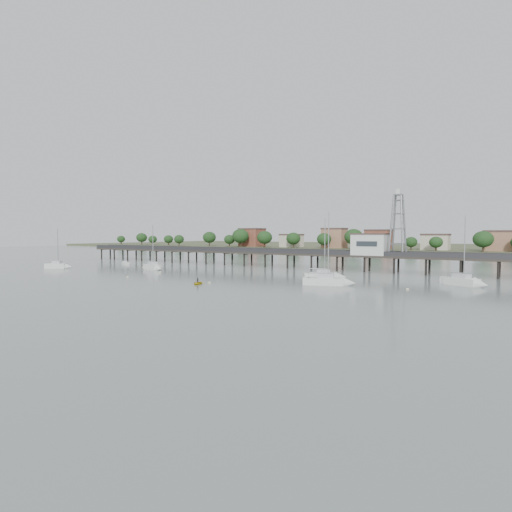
# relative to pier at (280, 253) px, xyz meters

# --- Properties ---
(ground_plane) EXTENTS (500.00, 500.00, 0.00)m
(ground_plane) POSITION_rel_pier_xyz_m (0.00, -60.00, -3.79)
(ground_plane) COLOR slate
(ground_plane) RESTS_ON ground
(pier) EXTENTS (150.00, 5.00, 5.50)m
(pier) POSITION_rel_pier_xyz_m (0.00, 0.00, 0.00)
(pier) COLOR #2D2823
(pier) RESTS_ON ground
(pier_building) EXTENTS (8.40, 5.40, 5.30)m
(pier_building) POSITION_rel_pier_xyz_m (25.00, 0.00, 2.87)
(pier_building) COLOR silver
(pier_building) RESTS_ON ground
(lattice_tower) EXTENTS (3.20, 3.20, 15.50)m
(lattice_tower) POSITION_rel_pier_xyz_m (31.50, 0.00, 7.31)
(lattice_tower) COLOR slate
(lattice_tower) RESTS_ON ground
(sailboat_e) EXTENTS (8.06, 5.73, 13.08)m
(sailboat_e) POSITION_rel_pier_xyz_m (48.47, -18.30, -3.15)
(sailboat_e) COLOR white
(sailboat_e) RESTS_ON ground
(sailboat_d) EXTENTS (8.72, 5.08, 13.84)m
(sailboat_d) POSITION_rel_pier_xyz_m (28.16, -30.06, -3.16)
(sailboat_d) COLOR white
(sailboat_d) RESTS_ON ground
(sailboat_a) EXTENTS (6.70, 4.75, 11.01)m
(sailboat_a) POSITION_rel_pier_xyz_m (-47.16, -34.53, -3.14)
(sailboat_a) COLOR white
(sailboat_a) RESTS_ON ground
(sailboat_c) EXTENTS (7.76, 6.16, 12.91)m
(sailboat_c) POSITION_rel_pier_xyz_m (23.63, -21.67, -3.15)
(sailboat_c) COLOR white
(sailboat_c) RESTS_ON ground
(sailboat_b) EXTENTS (7.41, 4.03, 11.87)m
(sailboat_b) POSITION_rel_pier_xyz_m (-22.70, -24.34, -3.15)
(sailboat_b) COLOR white
(sailboat_b) RESTS_ON ground
(white_tender) EXTENTS (3.51, 2.56, 1.26)m
(white_tender) POSITION_rel_pier_xyz_m (-43.05, -16.38, -3.40)
(white_tender) COLOR white
(white_tender) RESTS_ON ground
(yellow_dinghy) EXTENTS (2.19, 1.35, 2.96)m
(yellow_dinghy) POSITION_rel_pier_xyz_m (6.86, -42.10, -3.79)
(yellow_dinghy) COLOR yellow
(yellow_dinghy) RESTS_ON ground
(dinghy_occupant) EXTENTS (0.47, 1.05, 0.24)m
(dinghy_occupant) POSITION_rel_pier_xyz_m (6.86, -42.10, -3.79)
(dinghy_occupant) COLOR black
(dinghy_occupant) RESTS_ON ground
(mooring_buoys) EXTENTS (72.18, 20.68, 0.39)m
(mooring_buoys) POSITION_rel_pier_xyz_m (1.55, -30.09, -3.71)
(mooring_buoys) COLOR beige
(mooring_buoys) RESTS_ON ground
(far_shore) EXTENTS (500.00, 170.00, 10.40)m
(far_shore) POSITION_rel_pier_xyz_m (0.36, 179.58, -2.85)
(far_shore) COLOR #475133
(far_shore) RESTS_ON ground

